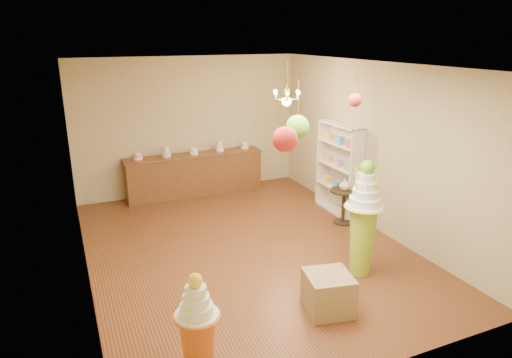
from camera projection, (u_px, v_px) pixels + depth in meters
name	position (u px, v px, depth m)	size (l,w,h in m)	color
floor	(246.00, 248.00, 7.68)	(6.50, 6.50, 0.00)	#562E17
ceiling	(245.00, 65.00, 6.76)	(6.50, 6.50, 0.00)	white
wall_back	(189.00, 126.00, 10.06)	(5.00, 0.04, 3.00)	tan
wall_front	(374.00, 245.00, 4.38)	(5.00, 0.04, 3.00)	tan
wall_left	(77.00, 182.00, 6.26)	(0.04, 6.50, 3.00)	tan
wall_right	(374.00, 147.00, 8.18)	(0.04, 6.50, 3.00)	tan
pedestal_green	(363.00, 226.00, 6.65)	(0.70, 0.70, 1.76)	#9ABE2A
pedestal_orange	(198.00, 341.00, 4.51)	(0.52, 0.52, 1.29)	#D45B18
burlap_riser	(328.00, 293.00, 5.87)	(0.57, 0.57, 0.52)	#8E754D
sideboard	(195.00, 174.00, 10.12)	(3.04, 0.54, 1.16)	brown
shelving_unit	(340.00, 169.00, 8.99)	(0.33, 1.20, 1.80)	beige
round_table	(344.00, 202.00, 8.57)	(0.65, 0.65, 0.67)	black
vase	(345.00, 184.00, 8.46)	(0.20, 0.20, 0.21)	beige
pom_red_left	(285.00, 139.00, 4.79)	(0.27, 0.27, 0.75)	#3F342D
pom_green_mid	(298.00, 127.00, 5.34)	(0.27, 0.27, 0.73)	#3F342D
pom_red_right	(355.00, 100.00, 5.08)	(0.15, 0.15, 0.34)	#3F342D
chandelier	(287.00, 99.00, 8.39)	(0.61, 0.61, 0.85)	gold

